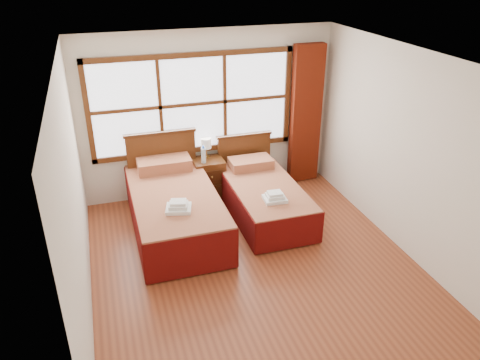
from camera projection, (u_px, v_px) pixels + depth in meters
name	position (u px, v px, depth m)	size (l,w,h in m)	color
floor	(255.00, 265.00, 5.95)	(4.50, 4.50, 0.00)	brown
ceiling	(258.00, 59.00, 4.80)	(4.50, 4.50, 0.00)	white
wall_back	(209.00, 114.00, 7.30)	(4.00, 4.00, 0.00)	silver
wall_left	(74.00, 198.00, 4.83)	(4.50, 4.50, 0.00)	silver
wall_right	(405.00, 153.00, 5.91)	(4.50, 4.50, 0.00)	silver
window	(193.00, 104.00, 7.11)	(3.16, 0.06, 1.56)	white
curtain	(306.00, 115.00, 7.67)	(0.50, 0.16, 2.30)	#631A09
bed_left	(174.00, 207.00, 6.60)	(1.16, 2.26, 1.14)	#401F0D
bed_right	(263.00, 197.00, 6.99)	(0.98, 2.00, 0.95)	#401F0D
nightstand	(209.00, 178.00, 7.49)	(0.48, 0.47, 0.64)	#502911
towels_left	(178.00, 207.00, 5.97)	(0.38, 0.35, 0.13)	white
towels_right	(275.00, 197.00, 6.42)	(0.32, 0.29, 0.13)	white
lamp	(206.00, 144.00, 7.35)	(0.16, 0.16, 0.32)	#B5873A
bottle_near	(203.00, 155.00, 7.21)	(0.07, 0.07, 0.27)	silver
bottle_far	(203.00, 155.00, 7.19)	(0.07, 0.07, 0.27)	silver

